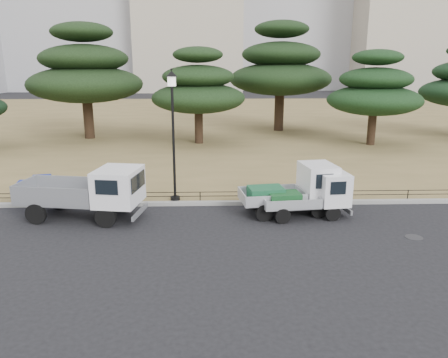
{
  "coord_description": "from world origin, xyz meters",
  "views": [
    {
      "loc": [
        -0.51,
        -15.1,
        5.84
      ],
      "look_at": [
        0.0,
        2.0,
        1.3
      ],
      "focal_mm": 35.0,
      "sensor_mm": 36.0,
      "label": 1
    }
  ],
  "objects_px": {
    "truck_kei_rear": "(311,195)",
    "street_lamp": "(173,115)",
    "truck_kei_front": "(295,189)",
    "truck_large": "(88,191)",
    "tarp_pile": "(37,189)"
  },
  "relations": [
    {
      "from": "truck_large",
      "to": "street_lamp",
      "type": "distance_m",
      "value": 4.54
    },
    {
      "from": "street_lamp",
      "to": "truck_large",
      "type": "bearing_deg",
      "value": -150.18
    },
    {
      "from": "truck_kei_rear",
      "to": "street_lamp",
      "type": "bearing_deg",
      "value": 154.81
    },
    {
      "from": "truck_large",
      "to": "street_lamp",
      "type": "xyz_separation_m",
      "value": [
        3.17,
        1.82,
        2.68
      ]
    },
    {
      "from": "truck_kei_rear",
      "to": "tarp_pile",
      "type": "bearing_deg",
      "value": 162.43
    },
    {
      "from": "truck_kei_front",
      "to": "tarp_pile",
      "type": "bearing_deg",
      "value": 162.73
    },
    {
      "from": "tarp_pile",
      "to": "truck_large",
      "type": "bearing_deg",
      "value": -37.71
    },
    {
      "from": "truck_kei_rear",
      "to": "tarp_pile",
      "type": "height_order",
      "value": "truck_kei_rear"
    },
    {
      "from": "truck_kei_rear",
      "to": "street_lamp",
      "type": "height_order",
      "value": "street_lamp"
    },
    {
      "from": "truck_kei_rear",
      "to": "tarp_pile",
      "type": "distance_m",
      "value": 11.65
    },
    {
      "from": "truck_kei_front",
      "to": "tarp_pile",
      "type": "distance_m",
      "value": 11.05
    },
    {
      "from": "tarp_pile",
      "to": "truck_kei_rear",
      "type": "bearing_deg",
      "value": -10.71
    },
    {
      "from": "truck_kei_rear",
      "to": "street_lamp",
      "type": "relative_size",
      "value": 0.64
    },
    {
      "from": "truck_large",
      "to": "truck_kei_rear",
      "type": "height_order",
      "value": "truck_large"
    },
    {
      "from": "truck_kei_front",
      "to": "truck_kei_rear",
      "type": "xyz_separation_m",
      "value": [
        0.54,
        -0.42,
        -0.11
      ]
    }
  ]
}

